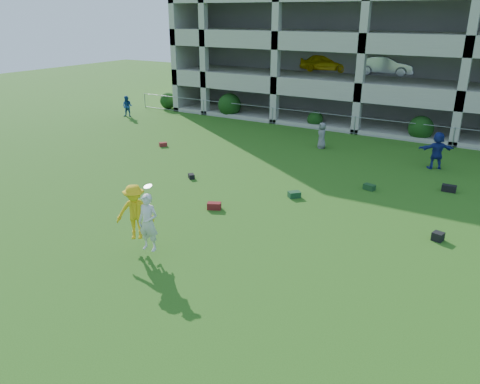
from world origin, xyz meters
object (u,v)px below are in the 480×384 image
Objects in this scene: bystander_c at (322,135)px; crate_d at (438,236)px; bystander_a at (127,106)px; bystander_d at (437,150)px; frisbee_contest at (139,215)px; parking_garage at (397,33)px.

crate_d is (7.98, -9.14, -0.61)m from bystander_c.
bystander_c is 4.35× the size of crate_d.
bystander_d is at bearing -24.19° from bystander_a.
bystander_a is 16.03m from bystander_c.
crate_d is (24.00, -9.85, -0.64)m from bystander_a.
frisbee_contest is (-6.79, -14.45, 0.37)m from bystander_d.
bystander_c is 0.05× the size of parking_garage.
bystander_d is 8.69m from crate_d.
bystander_a is at bearing -143.68° from parking_garage.
bystander_d reaches higher than crate_d.
bystander_d is 0.92× the size of frisbee_contest.
bystander_d is (6.42, -0.63, 0.19)m from bystander_c.
parking_garage is (0.58, 12.92, 5.25)m from bystander_c.
bystander_a reaches higher than bystander_c.
bystander_d is 0.06× the size of parking_garage.
parking_garage is at bearing 15.57° from bystander_a.
parking_garage is (0.95, 28.00, 4.69)m from frisbee_contest.
parking_garage reaches higher than bystander_d.
crate_d is at bearing -43.08° from bystander_a.
bystander_c is at bearing -23.31° from bystander_a.
frisbee_contest is at bearing -66.03° from bystander_a.
frisbee_contest is (15.65, -15.80, 0.54)m from bystander_a.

